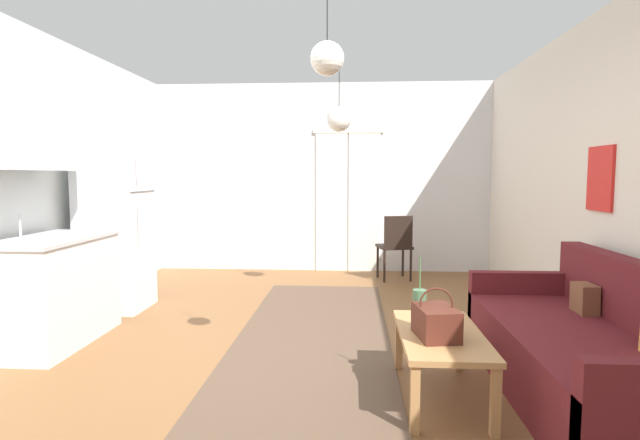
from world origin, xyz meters
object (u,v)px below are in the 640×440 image
at_px(bamboo_vase, 419,309).
at_px(handbag, 436,322).
at_px(refrigerator, 115,226).
at_px(accent_chair, 396,244).
at_px(pendant_lamp_far, 339,119).
at_px(couch, 592,355).
at_px(pendant_lamp_near, 327,58).
at_px(coffee_table, 441,341).

relative_size(bamboo_vase, handbag, 1.36).
bearing_deg(refrigerator, handbag, -34.08).
distance_m(bamboo_vase, accent_chair, 3.45).
bearing_deg(pendant_lamp_far, accent_chair, 57.15).
bearing_deg(couch, accent_chair, 104.90).
bearing_deg(bamboo_vase, pendant_lamp_far, 104.09).
bearing_deg(handbag, pendant_lamp_near, 169.81).
relative_size(handbag, pendant_lamp_far, 0.41).
bearing_deg(bamboo_vase, handbag, -66.86).
relative_size(coffee_table, bamboo_vase, 2.11).
distance_m(pendant_lamp_near, pendant_lamp_far, 2.37).
xyz_separation_m(couch, pendant_lamp_near, (-1.66, -0.04, 1.83)).
xyz_separation_m(couch, accent_chair, (-0.92, 3.46, 0.22)).
xyz_separation_m(handbag, pendant_lamp_far, (-0.66, 2.49, 1.49)).
distance_m(bamboo_vase, handbag, 0.19).
distance_m(handbag, pendant_lamp_far, 2.98).
relative_size(couch, coffee_table, 2.08).
height_order(coffee_table, pendant_lamp_near, pendant_lamp_near).
bearing_deg(couch, coffee_table, -176.69).
relative_size(accent_chair, pendant_lamp_far, 1.02).
bearing_deg(pendant_lamp_near, accent_chair, 78.10).
bearing_deg(pendant_lamp_near, pendant_lamp_far, 89.78).
relative_size(bamboo_vase, pendant_lamp_near, 0.65).
bearing_deg(bamboo_vase, refrigerator, 147.66).
distance_m(accent_chair, pendant_lamp_near, 3.92).
bearing_deg(accent_chair, bamboo_vase, 75.56).
bearing_deg(handbag, pendant_lamp_far, 104.76).
relative_size(handbag, accent_chair, 0.40).
relative_size(handbag, pendant_lamp_near, 0.48).
height_order(handbag, pendant_lamp_far, pendant_lamp_far).
bearing_deg(handbag, refrigerator, 145.92).
distance_m(couch, refrigerator, 4.42).
xyz_separation_m(couch, coffee_table, (-0.95, -0.05, 0.09)).
distance_m(coffee_table, pendant_lamp_far, 2.98).
height_order(coffee_table, accent_chair, accent_chair).
xyz_separation_m(refrigerator, pendant_lamp_near, (2.30, -1.89, 1.23)).
relative_size(coffee_table, pendant_lamp_far, 1.16).
height_order(handbag, accent_chair, accent_chair).
height_order(pendant_lamp_near, pendant_lamp_far, same).
distance_m(coffee_table, accent_chair, 3.52).
height_order(couch, refrigerator, refrigerator).
bearing_deg(pendant_lamp_far, pendant_lamp_near, -90.22).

